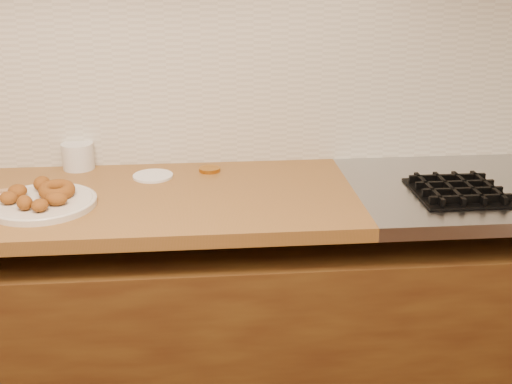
% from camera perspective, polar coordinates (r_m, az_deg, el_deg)
% --- Properties ---
extents(wall_back, '(4.00, 0.02, 2.70)m').
position_cam_1_polar(wall_back, '(2.12, -6.56, 14.45)').
color(wall_back, tan).
rests_on(wall_back, ground).
extents(base_cabinet, '(3.60, 0.60, 0.77)m').
position_cam_1_polar(base_cabinet, '(2.15, -5.65, -12.97)').
color(base_cabinet, brown).
rests_on(base_cabinet, floor).
extents(backsplash, '(3.60, 0.02, 0.60)m').
position_cam_1_polar(backsplash, '(2.12, -6.40, 10.39)').
color(backsplash, beige).
rests_on(backsplash, wall_back).
extents(donut_plate, '(0.30, 0.30, 0.02)m').
position_cam_1_polar(donut_plate, '(1.90, -18.42, -0.97)').
color(donut_plate, beige).
rests_on(donut_plate, butcher_block).
extents(ring_donut, '(0.13, 0.13, 0.05)m').
position_cam_1_polar(ring_donut, '(1.91, -17.30, 0.17)').
color(ring_donut, brown).
rests_on(ring_donut, donut_plate).
extents(fried_dough_chunks, '(0.20, 0.22, 0.04)m').
position_cam_1_polar(fried_dough_chunks, '(1.89, -19.30, -0.29)').
color(fried_dough_chunks, brown).
rests_on(fried_dough_chunks, donut_plate).
extents(plastic_tub, '(0.14, 0.14, 0.09)m').
position_cam_1_polar(plastic_tub, '(2.19, -15.53, 3.11)').
color(plastic_tub, silver).
rests_on(plastic_tub, butcher_block).
extents(tub_lid, '(0.15, 0.15, 0.01)m').
position_cam_1_polar(tub_lid, '(2.06, -9.15, 1.42)').
color(tub_lid, white).
rests_on(tub_lid, butcher_block).
extents(brass_jar_lid, '(0.07, 0.07, 0.01)m').
position_cam_1_polar(brass_jar_lid, '(2.10, -4.15, 2.02)').
color(brass_jar_lid, '#B57522').
rests_on(brass_jar_lid, butcher_block).
extents(wooden_utensil, '(0.19, 0.08, 0.02)m').
position_cam_1_polar(wooden_utensil, '(2.03, -21.02, 0.04)').
color(wooden_utensil, '#AB7A4F').
rests_on(wooden_utensil, butcher_block).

